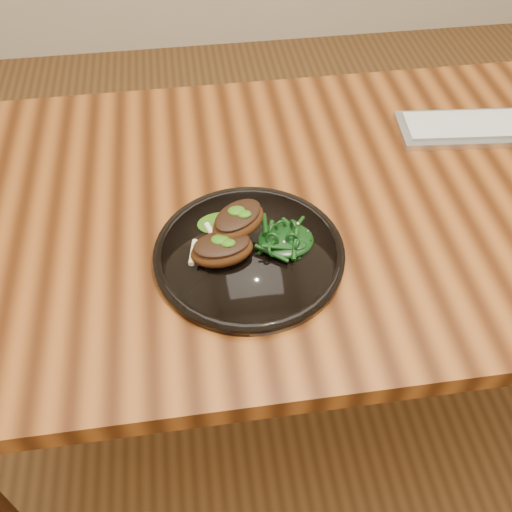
# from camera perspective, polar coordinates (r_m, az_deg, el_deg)

# --- Properties ---
(desk) EXTENTS (1.60, 0.80, 0.75)m
(desk) POSITION_cam_1_polar(r_m,az_deg,el_deg) (1.13, 9.95, 3.27)
(desk) COLOR #361706
(desk) RESTS_ON ground
(plate) EXTENTS (0.31, 0.31, 0.02)m
(plate) POSITION_cam_1_polar(r_m,az_deg,el_deg) (0.94, -0.68, 0.25)
(plate) COLOR black
(plate) RESTS_ON desk
(lamb_chop_front) EXTENTS (0.11, 0.08, 0.05)m
(lamb_chop_front) POSITION_cam_1_polar(r_m,az_deg,el_deg) (0.90, -3.46, 0.71)
(lamb_chop_front) COLOR #47230D
(lamb_chop_front) RESTS_ON plate
(lamb_chop_back) EXTENTS (0.12, 0.11, 0.04)m
(lamb_chop_back) POSITION_cam_1_polar(r_m,az_deg,el_deg) (0.92, -1.84, 3.57)
(lamb_chop_back) COLOR #47230D
(lamb_chop_back) RESTS_ON plate
(herb_smear) EXTENTS (0.08, 0.05, 0.01)m
(herb_smear) POSITION_cam_1_polar(r_m,az_deg,el_deg) (0.97, -3.51, 3.32)
(herb_smear) COLOR #194807
(herb_smear) RESTS_ON plate
(greens_heap) EXTENTS (0.09, 0.09, 0.03)m
(greens_heap) POSITION_cam_1_polar(r_m,az_deg,el_deg) (0.93, 3.02, 1.86)
(greens_heap) COLOR black
(greens_heap) RESTS_ON plate
(keyboard) EXTENTS (0.40, 0.16, 0.02)m
(keyboard) POSITION_cam_1_polar(r_m,az_deg,el_deg) (1.30, 22.76, 11.84)
(keyboard) COLOR #B7B9BB
(keyboard) RESTS_ON desk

